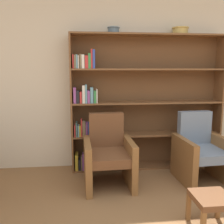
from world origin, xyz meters
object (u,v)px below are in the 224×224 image
(bowl_sage, at_px, (180,30))
(armchair_cushioned, at_px, (201,151))
(armchair_leather, at_px, (108,155))
(footstool, at_px, (212,202))
(bowl_stoneware, at_px, (114,30))
(bookshelf, at_px, (135,105))

(bowl_sage, distance_m, armchair_cushioned, 1.79)
(armchair_leather, relative_size, armchair_cushioned, 1.00)
(armchair_leather, bearing_deg, footstool, 127.76)
(bowl_stoneware, distance_m, armchair_cushioned, 2.13)
(bookshelf, bearing_deg, armchair_cushioned, -34.03)
(bookshelf, xyz_separation_m, footstool, (0.44, -1.65, -0.71))
(armchair_leather, bearing_deg, bowl_stoneware, -105.76)
(bookshelf, relative_size, bowl_stoneware, 12.84)
(bowl_sage, xyz_separation_m, armchair_leather, (-1.13, -0.53, -1.70))
(bowl_stoneware, relative_size, footstool, 0.50)
(bowl_stoneware, xyz_separation_m, armchair_leather, (-0.13, -0.53, -1.70))
(bookshelf, height_order, bowl_stoneware, bowl_stoneware)
(armchair_cushioned, bearing_deg, bookshelf, -37.35)
(bookshelf, relative_size, armchair_cushioned, 2.47)
(armchair_leather, distance_m, armchair_cushioned, 1.30)
(bowl_stoneware, distance_m, footstool, 2.56)
(bookshelf, distance_m, armchair_leather, 0.94)
(bookshelf, height_order, footstool, bookshelf)
(bowl_sage, height_order, footstool, bowl_sage)
(bowl_stoneware, relative_size, armchair_cushioned, 0.19)
(bowl_sage, relative_size, armchair_cushioned, 0.27)
(bowl_sage, bearing_deg, bowl_stoneware, 180.00)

